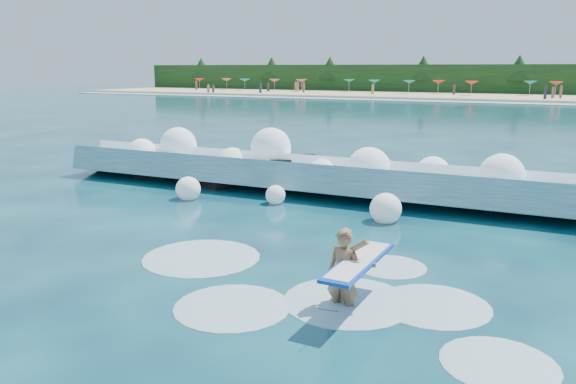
# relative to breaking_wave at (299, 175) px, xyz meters

# --- Properties ---
(ground) EXTENTS (200.00, 200.00, 0.00)m
(ground) POSITION_rel_breaking_wave_xyz_m (0.59, -7.35, -0.58)
(ground) COLOR #072238
(ground) RESTS_ON ground
(beach) EXTENTS (140.00, 20.00, 0.40)m
(beach) POSITION_rel_breaking_wave_xyz_m (0.59, 70.65, -0.38)
(beach) COLOR tan
(beach) RESTS_ON ground
(wet_band) EXTENTS (140.00, 5.00, 0.08)m
(wet_band) POSITION_rel_breaking_wave_xyz_m (0.59, 59.65, -0.54)
(wet_band) COLOR silver
(wet_band) RESTS_ON ground
(treeline) EXTENTS (140.00, 4.00, 5.00)m
(treeline) POSITION_rel_breaking_wave_xyz_m (0.59, 80.65, 1.92)
(treeline) COLOR black
(treeline) RESTS_ON ground
(breaking_wave) EXTENTS (19.28, 2.95, 1.66)m
(breaking_wave) POSITION_rel_breaking_wave_xyz_m (0.00, 0.00, 0.00)
(breaking_wave) COLOR teal
(breaking_wave) RESTS_ON ground
(rock_cluster) EXTENTS (8.12, 3.25, 1.30)m
(rock_cluster) POSITION_rel_breaking_wave_xyz_m (-3.65, 0.30, -0.17)
(rock_cluster) COLOR black
(rock_cluster) RESTS_ON ground
(surfer_with_board) EXTENTS (0.96, 2.97, 1.84)m
(surfer_with_board) POSITION_rel_breaking_wave_xyz_m (5.10, -9.09, 0.10)
(surfer_with_board) COLOR #885F3F
(surfer_with_board) RESTS_ON ground
(wave_spray) EXTENTS (15.39, 4.55, 2.31)m
(wave_spray) POSITION_rel_breaking_wave_xyz_m (-0.01, -0.17, 0.46)
(wave_spray) COLOR white
(wave_spray) RESTS_ON ground
(surf_foam) EXTENTS (9.25, 5.40, 0.14)m
(surf_foam) POSITION_rel_breaking_wave_xyz_m (3.94, -8.61, -0.58)
(surf_foam) COLOR silver
(surf_foam) RESTS_ON ground
(beach_umbrellas) EXTENTS (110.30, 6.69, 0.50)m
(beach_umbrellas) POSITION_rel_breaking_wave_xyz_m (0.48, 72.88, 1.67)
(beach_umbrellas) COLOR red
(beach_umbrellas) RESTS_ON ground
(beachgoers) EXTENTS (100.83, 12.64, 1.94)m
(beachgoers) POSITION_rel_breaking_wave_xyz_m (4.79, 68.42, 0.55)
(beachgoers) COLOR #3F332D
(beachgoers) RESTS_ON ground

